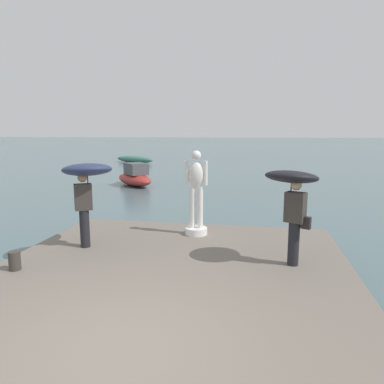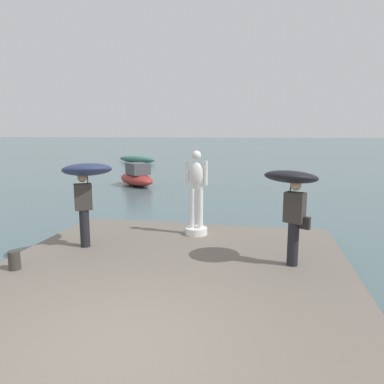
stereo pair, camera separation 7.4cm
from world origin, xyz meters
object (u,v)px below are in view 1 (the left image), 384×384
statue_white_figure (196,198)px  onlooker_left (86,178)px  mooring_bollard (15,261)px  boat_near (135,177)px  boat_mid (134,159)px  onlooker_right (293,190)px

statue_white_figure → onlooker_left: bearing=-148.0°
mooring_bollard → boat_near: 13.92m
statue_white_figure → boat_near: 11.98m
mooring_bollard → boat_mid: (-7.98, 29.13, -0.24)m
statue_white_figure → onlooker_left: 2.78m
onlooker_right → boat_near: (-7.69, 12.38, -1.43)m
mooring_bollard → boat_mid: 30.20m
onlooker_right → boat_near: onlooker_right is taller
boat_mid → statue_white_figure: bearing=-67.1°
onlooker_left → onlooker_right: bearing=-4.0°
onlooker_right → boat_mid: size_ratio=0.38×
boat_near → boat_mid: 16.39m
boat_near → mooring_bollard: bearing=-79.9°
onlooker_right → mooring_bollard: 5.58m
onlooker_left → boat_near: (-3.17, 12.06, -1.50)m
onlooker_left → boat_near: bearing=104.7°
statue_white_figure → onlooker_right: size_ratio=1.12×
boat_near → boat_mid: bearing=109.8°
mooring_bollard → boat_near: size_ratio=0.11×
statue_white_figure → boat_mid: bearing=112.9°
statue_white_figure → boat_near: statue_white_figure is taller
onlooker_right → boat_mid: onlooker_right is taller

